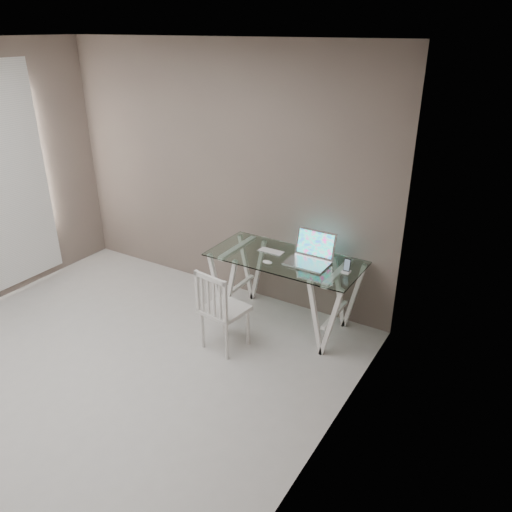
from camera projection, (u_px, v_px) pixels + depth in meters
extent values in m
plane|color=#B0ADA8|center=(73.00, 392.00, 4.18)|extent=(4.50, 4.50, 0.00)
cube|color=white|center=(5.00, 42.00, 3.04)|extent=(4.00, 4.50, 0.02)
cube|color=#6A5C53|center=(222.00, 173.00, 5.36)|extent=(4.00, 0.02, 2.70)
cube|color=#6A5C53|center=(289.00, 322.00, 2.67)|extent=(0.02, 4.50, 2.70)
cube|color=silver|center=(285.00, 259.00, 4.83)|extent=(1.50, 0.70, 0.01)
cube|color=white|center=(238.00, 279.00, 5.25)|extent=(0.24, 0.62, 0.72)
cube|color=white|center=(335.00, 307.00, 4.73)|extent=(0.24, 0.62, 0.72)
cube|color=silver|center=(225.00, 309.00, 4.62)|extent=(0.42, 0.42, 0.04)
cylinder|color=silver|center=(203.00, 330.00, 4.69)|extent=(0.03, 0.03, 0.38)
cylinder|color=silver|center=(227.00, 341.00, 4.52)|extent=(0.03, 0.03, 0.38)
cylinder|color=silver|center=(224.00, 316.00, 4.90)|extent=(0.03, 0.03, 0.38)
cylinder|color=silver|center=(248.00, 327.00, 4.73)|extent=(0.03, 0.03, 0.38)
cube|color=silver|center=(211.00, 297.00, 4.41)|extent=(0.38, 0.07, 0.42)
cube|color=#B8B7BC|center=(307.00, 263.00, 4.70)|extent=(0.40, 0.28, 0.02)
cube|color=#19D899|center=(316.00, 244.00, 4.78)|extent=(0.40, 0.08, 0.26)
cube|color=silver|center=(271.00, 251.00, 4.96)|extent=(0.27, 0.12, 0.01)
ellipsoid|color=silver|center=(267.00, 262.00, 4.71)|extent=(0.10, 0.06, 0.03)
cube|color=white|center=(346.00, 272.00, 4.54)|extent=(0.07, 0.07, 0.02)
cube|color=black|center=(347.00, 265.00, 4.52)|extent=(0.06, 0.03, 0.12)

